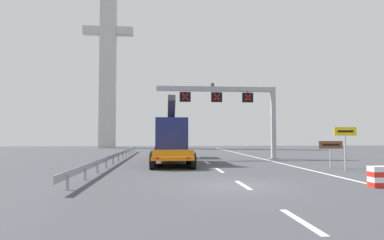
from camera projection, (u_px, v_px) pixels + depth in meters
The scene contains 10 objects.
ground at pixel (236, 186), 14.35m from camera, with size 112.00×112.00×0.00m, color #424449.
lane_markings at pixel (191, 153), 42.19m from camera, with size 0.20×70.48×0.01m.
edge_line_right at pixel (278, 162), 26.83m from camera, with size 0.20×63.00×0.01m, color silver.
overhead_lane_gantry at pixel (233, 101), 30.78m from camera, with size 11.54×0.90×7.14m.
heavy_haul_truck_orange at pixel (170, 138), 28.79m from camera, with size 3.04×14.07×5.30m.
exit_sign_yellow at pixel (345, 138), 20.31m from camera, with size 1.44×0.15×2.75m.
tourist_info_sign_brown at pixel (331, 147), 22.16m from camera, with size 1.68×0.15×1.85m.
crash_barrier_striped at pixel (381, 177), 13.99m from camera, with size 1.01×0.53×0.90m.
guardrail_left at pixel (118, 155), 28.24m from camera, with size 0.13×33.10×0.76m.
bridge_pylon_distant at pixel (108, 51), 59.81m from camera, with size 9.00×2.00×34.65m.
Camera 1 is at (-3.17, -14.26, 2.22)m, focal length 30.49 mm.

